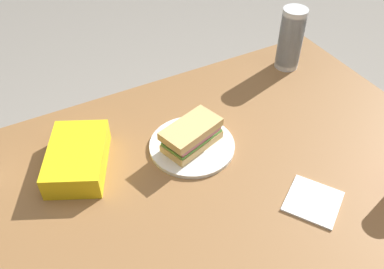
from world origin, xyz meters
TOP-DOWN VIEW (x-y plane):
  - dining_table at (0.00, 0.00)m, footprint 1.41×0.98m
  - paper_plate at (-0.01, -0.14)m, footprint 0.25×0.25m
  - sandwich at (-0.00, -0.14)m, footprint 0.20×0.15m
  - chip_bag at (0.30, -0.22)m, footprint 0.23×0.27m
  - plastic_cup_stack at (-0.51, -0.35)m, footprint 0.08×0.08m
  - paper_napkin at (-0.19, 0.18)m, footprint 0.18×0.18m

SIDE VIEW (x-z plane):
  - dining_table at x=0.00m, z-range 0.28..1.03m
  - paper_napkin at x=-0.19m, z-range 0.75..0.76m
  - paper_plate at x=-0.01m, z-range 0.75..0.76m
  - chip_bag at x=0.30m, z-range 0.75..0.82m
  - sandwich at x=0.00m, z-range 0.76..0.85m
  - plastic_cup_stack at x=-0.51m, z-range 0.75..0.97m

